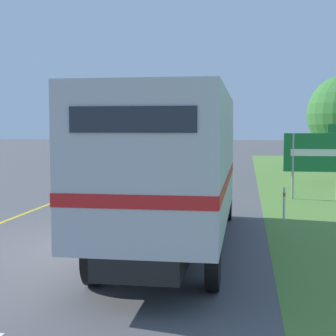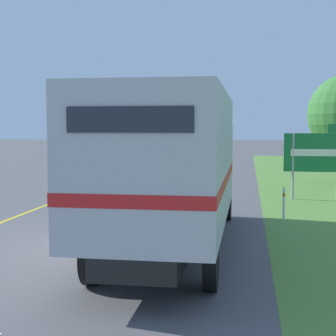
# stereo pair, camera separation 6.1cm
# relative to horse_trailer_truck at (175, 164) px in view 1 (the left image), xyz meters

# --- Properties ---
(ground_plane) EXTENTS (200.00, 200.00, 0.00)m
(ground_plane) POSITION_rel_horse_trailer_truck_xyz_m (-1.63, 0.25, -1.92)
(ground_plane) COLOR #515154
(edge_line_yellow) EXTENTS (0.12, 54.89, 0.01)m
(edge_line_yellow) POSITION_rel_horse_trailer_truck_xyz_m (-5.33, 11.41, -1.91)
(edge_line_yellow) COLOR yellow
(edge_line_yellow) RESTS_ON ground
(centre_dash_near) EXTENTS (0.12, 2.60, 0.01)m
(centre_dash_near) POSITION_rel_horse_trailer_truck_xyz_m (-1.63, 0.42, -1.91)
(centre_dash_near) COLOR white
(centre_dash_near) RESTS_ON ground
(centre_dash_mid_a) EXTENTS (0.12, 2.60, 0.01)m
(centre_dash_mid_a) POSITION_rel_horse_trailer_truck_xyz_m (-1.63, 7.02, -1.91)
(centre_dash_mid_a) COLOR white
(centre_dash_mid_a) RESTS_ON ground
(centre_dash_mid_b) EXTENTS (0.12, 2.60, 0.01)m
(centre_dash_mid_b) POSITION_rel_horse_trailer_truck_xyz_m (-1.63, 13.62, -1.91)
(centre_dash_mid_b) COLOR white
(centre_dash_mid_b) RESTS_ON ground
(centre_dash_far) EXTENTS (0.12, 2.60, 0.01)m
(centre_dash_far) POSITION_rel_horse_trailer_truck_xyz_m (-1.63, 20.22, -1.91)
(centre_dash_far) COLOR white
(centre_dash_far) RESTS_ON ground
(centre_dash_farthest) EXTENTS (0.12, 2.60, 0.01)m
(centre_dash_farthest) POSITION_rel_horse_trailer_truck_xyz_m (-1.63, 26.82, -1.91)
(centre_dash_farthest) COLOR white
(centre_dash_farthest) RESTS_ON ground
(horse_trailer_truck) EXTENTS (2.39, 8.91, 3.38)m
(horse_trailer_truck) POSITION_rel_horse_trailer_truck_xyz_m (0.00, 0.00, 0.00)
(horse_trailer_truck) COLOR black
(horse_trailer_truck) RESTS_ON ground
(lead_car_white) EXTENTS (1.80, 4.32, 2.01)m
(lead_car_white) POSITION_rel_horse_trailer_truck_xyz_m (-3.69, 15.18, -0.91)
(lead_car_white) COLOR black
(lead_car_white) RESTS_ON ground
(highway_sign) EXTENTS (2.32, 0.09, 2.83)m
(highway_sign) POSITION_rel_horse_trailer_truck_xyz_m (4.13, 8.73, -0.18)
(highway_sign) COLOR #9E9EA3
(highway_sign) RESTS_ON ground
(delineator_post) EXTENTS (0.08, 0.08, 0.95)m
(delineator_post) POSITION_rel_horse_trailer_truck_xyz_m (2.65, 4.23, -1.41)
(delineator_post) COLOR white
(delineator_post) RESTS_ON ground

